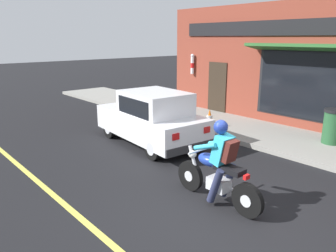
# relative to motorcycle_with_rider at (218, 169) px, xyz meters

# --- Properties ---
(ground_plane) EXTENTS (80.00, 80.00, 0.00)m
(ground_plane) POSITION_rel_motorcycle_with_rider_xyz_m (-0.42, -0.16, -0.68)
(ground_plane) COLOR black
(sidewalk_curb) EXTENTS (2.60, 22.00, 0.14)m
(sidewalk_curb) POSITION_rel_motorcycle_with_rider_xyz_m (4.43, 2.84, -0.61)
(sidewalk_curb) COLOR gray
(sidewalk_curb) RESTS_ON ground
(lane_stripe) EXTENTS (0.12, 19.80, 0.01)m
(lane_stripe) POSITION_rel_motorcycle_with_rider_xyz_m (-2.22, 2.84, -0.67)
(lane_stripe) COLOR #D1C64C
(lane_stripe) RESTS_ON ground
(storefront_building) EXTENTS (1.25, 10.67, 4.20)m
(storefront_building) POSITION_rel_motorcycle_with_rider_xyz_m (5.96, 1.91, 1.43)
(storefront_building) COLOR brown
(storefront_building) RESTS_ON ground
(motorcycle_with_rider) EXTENTS (0.56, 2.02, 1.62)m
(motorcycle_with_rider) POSITION_rel_motorcycle_with_rider_xyz_m (0.00, 0.00, 0.00)
(motorcycle_with_rider) COLOR black
(motorcycle_with_rider) RESTS_ON ground
(car_hatchback) EXTENTS (1.94, 3.90, 1.57)m
(car_hatchback) POSITION_rel_motorcycle_with_rider_xyz_m (1.33, 3.63, 0.09)
(car_hatchback) COLOR black
(car_hatchback) RESTS_ON ground
(trash_bin) EXTENTS (0.56, 0.56, 0.98)m
(trash_bin) POSITION_rel_motorcycle_with_rider_xyz_m (4.88, -0.05, -0.04)
(trash_bin) COLOR #23512D
(trash_bin) RESTS_ON sidewalk_curb
(traffic_cone) EXTENTS (0.36, 0.36, 0.60)m
(traffic_cone) POSITION_rel_motorcycle_with_rider_xyz_m (3.67, 3.45, -0.25)
(traffic_cone) COLOR black
(traffic_cone) RESTS_ON sidewalk_curb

